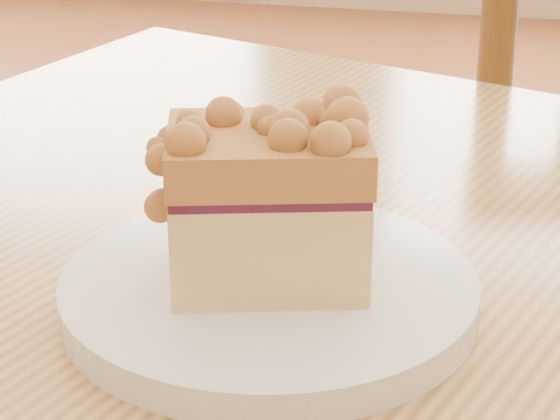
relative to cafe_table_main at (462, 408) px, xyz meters
name	(u,v)px	position (x,y,z in m)	size (l,w,h in m)	color
cafe_table_main	(462,408)	(0.00, 0.00, 0.00)	(1.24, 1.02, 0.75)	tan
plate	(269,293)	(-0.11, -0.09, 0.12)	(0.24, 0.24, 0.02)	white
cake_slice	(267,195)	(-0.11, -0.09, 0.19)	(0.13, 0.11, 0.11)	#E9D183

